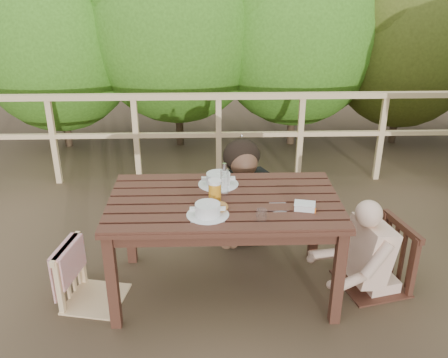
{
  "coord_description": "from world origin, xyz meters",
  "views": [
    {
      "loc": [
        -0.09,
        -3.1,
        2.33
      ],
      "look_at": [
        0.0,
        0.05,
        0.9
      ],
      "focal_mm": 39.42,
      "sensor_mm": 36.0,
      "label": 1
    }
  ],
  "objects_px": {
    "beer_glass": "(215,192)",
    "butter_tub": "(305,207)",
    "chair_right": "(378,230)",
    "soup_near": "(208,210)",
    "diner_right": "(384,215)",
    "bread_roll": "(219,207)",
    "soup_far": "(218,180)",
    "tumbler": "(262,216)",
    "table": "(224,246)",
    "woman": "(236,157)",
    "bottle": "(224,180)",
    "chair_far": "(235,190)",
    "chair_left": "(90,251)"
  },
  "relations": [
    {
      "from": "beer_glass",
      "to": "butter_tub",
      "type": "relative_size",
      "value": 1.26
    },
    {
      "from": "chair_right",
      "to": "soup_near",
      "type": "relative_size",
      "value": 3.4
    },
    {
      "from": "chair_right",
      "to": "beer_glass",
      "type": "xyz_separation_m",
      "value": [
        -1.21,
        -0.05,
        0.36
      ]
    },
    {
      "from": "soup_near",
      "to": "butter_tub",
      "type": "distance_m",
      "value": 0.66
    },
    {
      "from": "diner_right",
      "to": "bread_roll",
      "type": "distance_m",
      "value": 1.24
    },
    {
      "from": "soup_far",
      "to": "tumbler",
      "type": "height_order",
      "value": "soup_far"
    },
    {
      "from": "chair_right",
      "to": "butter_tub",
      "type": "relative_size",
      "value": 6.86
    },
    {
      "from": "beer_glass",
      "to": "table",
      "type": "bearing_deg",
      "value": 30.37
    },
    {
      "from": "soup_near",
      "to": "chair_right",
      "type": "bearing_deg",
      "value": 10.98
    },
    {
      "from": "chair_right",
      "to": "bread_roll",
      "type": "distance_m",
      "value": 1.23
    },
    {
      "from": "chair_right",
      "to": "beer_glass",
      "type": "height_order",
      "value": "chair_right"
    },
    {
      "from": "woman",
      "to": "bottle",
      "type": "relative_size",
      "value": 5.61
    },
    {
      "from": "chair_far",
      "to": "soup_far",
      "type": "xyz_separation_m",
      "value": [
        -0.17,
        -0.65,
        0.4
      ]
    },
    {
      "from": "chair_far",
      "to": "butter_tub",
      "type": "relative_size",
      "value": 5.8
    },
    {
      "from": "chair_left",
      "to": "beer_glass",
      "type": "relative_size",
      "value": 4.77
    },
    {
      "from": "soup_near",
      "to": "tumbler",
      "type": "relative_size",
      "value": 3.38
    },
    {
      "from": "bottle",
      "to": "butter_tub",
      "type": "relative_size",
      "value": 1.81
    },
    {
      "from": "woman",
      "to": "beer_glass",
      "type": "relative_size",
      "value": 8.05
    },
    {
      "from": "diner_right",
      "to": "tumbler",
      "type": "distance_m",
      "value": 1.01
    },
    {
      "from": "woman",
      "to": "bread_roll",
      "type": "relative_size",
      "value": 11.26
    },
    {
      "from": "chair_left",
      "to": "beer_glass",
      "type": "bearing_deg",
      "value": -74.26
    },
    {
      "from": "chair_far",
      "to": "chair_right",
      "type": "distance_m",
      "value": 1.34
    },
    {
      "from": "chair_far",
      "to": "bottle",
      "type": "xyz_separation_m",
      "value": [
        -0.12,
        -0.83,
        0.47
      ]
    },
    {
      "from": "bread_roll",
      "to": "beer_glass",
      "type": "height_order",
      "value": "beer_glass"
    },
    {
      "from": "bottle",
      "to": "chair_far",
      "type": "bearing_deg",
      "value": 81.43
    },
    {
      "from": "chair_left",
      "to": "chair_far",
      "type": "distance_m",
      "value": 1.48
    },
    {
      "from": "table",
      "to": "soup_near",
      "type": "xyz_separation_m",
      "value": [
        -0.12,
        -0.23,
        0.42
      ]
    },
    {
      "from": "soup_near",
      "to": "bottle",
      "type": "height_order",
      "value": "bottle"
    },
    {
      "from": "chair_right",
      "to": "soup_near",
      "type": "height_order",
      "value": "chair_right"
    },
    {
      "from": "bottle",
      "to": "butter_tub",
      "type": "distance_m",
      "value": 0.6
    },
    {
      "from": "chair_far",
      "to": "soup_near",
      "type": "height_order",
      "value": "soup_near"
    },
    {
      "from": "bottle",
      "to": "butter_tub",
      "type": "bearing_deg",
      "value": -24.59
    },
    {
      "from": "soup_far",
      "to": "table",
      "type": "bearing_deg",
      "value": -81.59
    },
    {
      "from": "chair_left",
      "to": "bottle",
      "type": "height_order",
      "value": "bottle"
    },
    {
      "from": "woman",
      "to": "chair_right",
      "type": "bearing_deg",
      "value": 125.14
    },
    {
      "from": "bread_roll",
      "to": "butter_tub",
      "type": "xyz_separation_m",
      "value": [
        0.58,
        -0.01,
        -0.01
      ]
    },
    {
      "from": "chair_far",
      "to": "beer_glass",
      "type": "bearing_deg",
      "value": -114.78
    },
    {
      "from": "woman",
      "to": "soup_far",
      "type": "distance_m",
      "value": 0.7
    },
    {
      "from": "chair_right",
      "to": "bottle",
      "type": "xyz_separation_m",
      "value": [
        -1.13,
        0.06,
        0.4
      ]
    },
    {
      "from": "chair_far",
      "to": "diner_right",
      "type": "height_order",
      "value": "diner_right"
    },
    {
      "from": "woman",
      "to": "tumbler",
      "type": "distance_m",
      "value": 1.23
    },
    {
      "from": "butter_tub",
      "to": "diner_right",
      "type": "bearing_deg",
      "value": 28.96
    },
    {
      "from": "beer_glass",
      "to": "bottle",
      "type": "height_order",
      "value": "bottle"
    },
    {
      "from": "butter_tub",
      "to": "table",
      "type": "bearing_deg",
      "value": 174.72
    },
    {
      "from": "bottle",
      "to": "tumbler",
      "type": "height_order",
      "value": "bottle"
    },
    {
      "from": "chair_left",
      "to": "butter_tub",
      "type": "distance_m",
      "value": 1.54
    },
    {
      "from": "diner_right",
      "to": "bread_roll",
      "type": "relative_size",
      "value": 9.59
    },
    {
      "from": "table",
      "to": "tumbler",
      "type": "distance_m",
      "value": 0.57
    },
    {
      "from": "diner_right",
      "to": "chair_far",
      "type": "bearing_deg",
      "value": 35.95
    },
    {
      "from": "chair_left",
      "to": "butter_tub",
      "type": "height_order",
      "value": "chair_left"
    }
  ]
}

